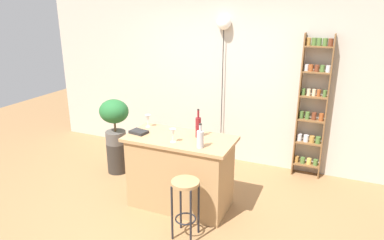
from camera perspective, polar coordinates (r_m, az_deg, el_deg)
ground at (r=4.41m, az=-3.55°, el=-15.38°), size 12.00×12.00×0.00m
back_wall at (r=5.58m, az=5.26°, el=7.43°), size 6.40×0.10×2.80m
kitchen_counter at (r=4.41m, az=-1.90°, el=-8.39°), size 1.32×0.67×0.92m
bar_stool at (r=3.82m, az=-1.08°, el=-12.35°), size 0.30×0.30×0.68m
spice_shelf at (r=5.25m, az=19.01°, el=2.06°), size 0.40×0.17×2.08m
plant_stool at (r=5.48m, az=-12.08°, el=-5.95°), size 0.30×0.30×0.46m
potted_plant at (r=5.25m, az=-12.54°, el=0.48°), size 0.44×0.39×0.67m
bottle_vinegar at (r=3.89m, az=1.35°, el=-3.06°), size 0.08×0.08×0.28m
bottle_wine_red at (r=4.19m, az=1.02°, el=-1.08°), size 0.07×0.07×0.35m
wine_glass_left at (r=4.58m, az=-7.23°, el=0.27°), size 0.07×0.07×0.16m
wine_glass_center at (r=4.04m, az=-3.14°, el=-2.08°), size 0.07×0.07×0.16m
cookbook at (r=4.40m, az=-8.66°, el=-1.93°), size 0.23×0.18×0.03m
pendant_globe_light at (r=5.38m, az=5.22°, el=15.10°), size 0.21×0.21×2.29m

